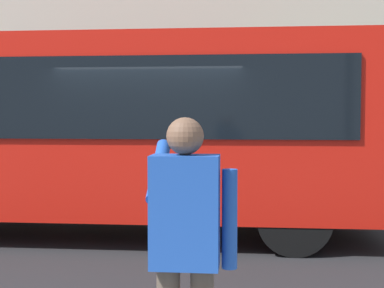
# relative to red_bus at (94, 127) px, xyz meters

# --- Properties ---
(ground_plane) EXTENTS (60.00, 60.00, 0.00)m
(ground_plane) POSITION_rel_red_bus_xyz_m (-1.08, 0.36, -1.68)
(ground_plane) COLOR #232326
(red_bus) EXTENTS (9.05, 2.54, 3.08)m
(red_bus) POSITION_rel_red_bus_xyz_m (0.00, 0.00, 0.00)
(red_bus) COLOR red
(red_bus) RESTS_ON ground_plane
(pedestrian_photographer) EXTENTS (0.53, 0.52, 1.70)m
(pedestrian_photographer) POSITION_rel_red_bus_xyz_m (-2.02, 5.19, -0.54)
(pedestrian_photographer) COLOR #4C4238
(pedestrian_photographer) RESTS_ON sidewalk_curb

